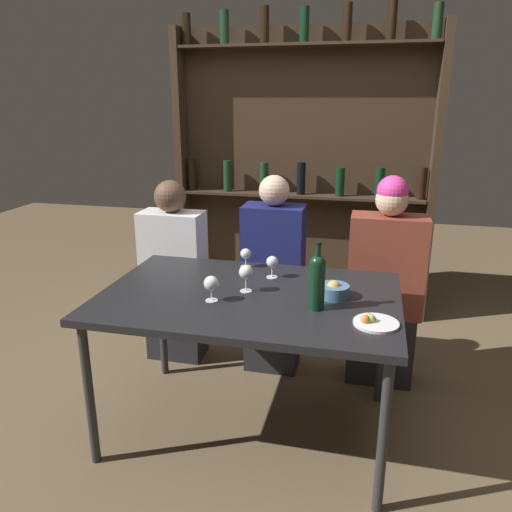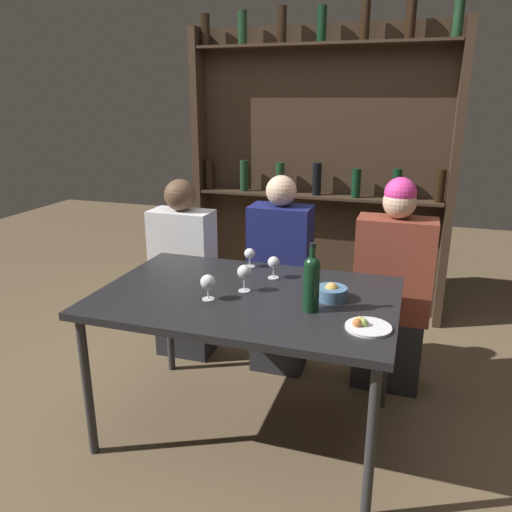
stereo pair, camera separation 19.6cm
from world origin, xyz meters
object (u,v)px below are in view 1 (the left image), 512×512
at_px(wine_bottle, 317,279).
at_px(seated_person_center, 273,281).
at_px(wine_glass_3, 272,263).
at_px(seated_person_right, 384,289).
at_px(snack_bowl, 334,290).
at_px(wine_glass_0, 246,273).
at_px(wine_glass_1, 246,255).
at_px(wine_glass_2, 211,284).
at_px(food_plate_0, 373,322).
at_px(seated_person_left, 174,277).

height_order(wine_bottle, seated_person_center, seated_person_center).
bearing_deg(wine_glass_3, seated_person_right, 34.30).
relative_size(snack_bowl, seated_person_right, 0.12).
bearing_deg(seated_person_right, snack_bowl, -113.00).
bearing_deg(seated_person_right, wine_glass_0, -137.19).
xyz_separation_m(wine_glass_1, seated_person_center, (0.11, 0.27, -0.25)).
bearing_deg(seated_person_center, seated_person_right, -0.00).
xyz_separation_m(wine_glass_2, food_plate_0, (0.75, -0.09, -0.07)).
distance_m(wine_glass_1, seated_person_left, 0.68).
height_order(wine_glass_2, wine_glass_3, wine_glass_2).
bearing_deg(seated_person_center, wine_glass_0, -91.00).
xyz_separation_m(wine_glass_3, food_plate_0, (0.53, -0.47, -0.07)).
bearing_deg(wine_glass_1, seated_person_right, 19.35).
bearing_deg(wine_glass_2, seated_person_left, 123.39).
xyz_separation_m(food_plate_0, snack_bowl, (-0.19, 0.27, 0.02)).
bearing_deg(wine_glass_3, seated_person_left, 150.85).
bearing_deg(food_plate_0, wine_glass_3, 138.78).
height_order(food_plate_0, seated_person_center, seated_person_center).
distance_m(wine_glass_3, seated_person_left, 0.89).
bearing_deg(wine_bottle, wine_glass_0, 159.98).
xyz_separation_m(wine_glass_1, food_plate_0, (0.71, -0.60, -0.06)).
distance_m(food_plate_0, seated_person_left, 1.56).
relative_size(wine_glass_1, wine_glass_3, 0.91).
xyz_separation_m(seated_person_center, seated_person_right, (0.68, -0.00, 0.01)).
relative_size(wine_bottle, wine_glass_2, 2.54).
xyz_separation_m(wine_glass_1, wine_glass_3, (0.18, -0.14, 0.01)).
distance_m(wine_bottle, wine_glass_3, 0.46).
height_order(wine_bottle, wine_glass_1, wine_bottle).
height_order(wine_glass_0, wine_glass_1, wine_glass_0).
height_order(wine_glass_2, food_plate_0, wine_glass_2).
distance_m(wine_bottle, wine_glass_0, 0.39).
bearing_deg(wine_glass_3, wine_glass_0, -110.78).
bearing_deg(wine_glass_2, wine_glass_0, 50.45).
height_order(wine_glass_1, wine_glass_2, wine_glass_2).
xyz_separation_m(wine_glass_0, snack_bowl, (0.43, 0.03, -0.06)).
relative_size(food_plate_0, seated_person_center, 0.15).
relative_size(wine_bottle, snack_bowl, 2.12).
distance_m(wine_glass_2, seated_person_left, 0.99).
relative_size(wine_glass_0, food_plate_0, 0.70).
height_order(wine_glass_1, seated_person_left, seated_person_left).
distance_m(wine_glass_2, wine_glass_3, 0.44).
height_order(wine_glass_2, seated_person_left, seated_person_left).
bearing_deg(wine_glass_1, seated_person_left, 153.71).
bearing_deg(wine_glass_1, food_plate_0, -40.21).
distance_m(wine_glass_2, food_plate_0, 0.76).
distance_m(wine_glass_2, seated_person_center, 0.84).
distance_m(wine_glass_3, seated_person_center, 0.49).
xyz_separation_m(wine_bottle, wine_glass_0, (-0.36, 0.13, -0.04)).
height_order(wine_bottle, seated_person_left, seated_person_left).
xyz_separation_m(wine_glass_2, seated_person_left, (-0.52, 0.79, -0.29)).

